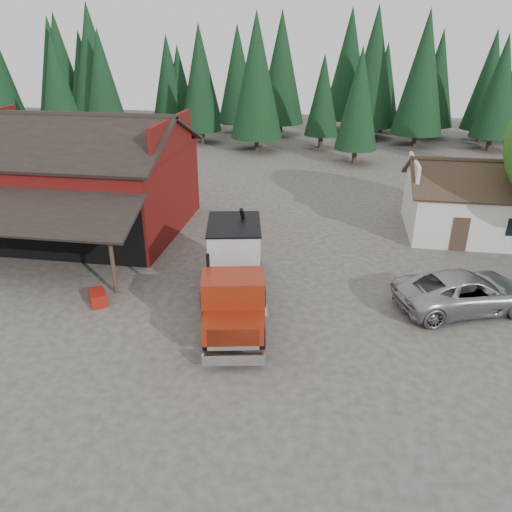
# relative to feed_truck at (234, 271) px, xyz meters

# --- Properties ---
(ground) EXTENTS (120.00, 120.00, 0.00)m
(ground) POSITION_rel_feed_truck_xyz_m (-0.31, -1.53, -1.92)
(ground) COLOR #433C35
(ground) RESTS_ON ground
(red_barn) EXTENTS (12.80, 13.63, 7.18)m
(red_barn) POSITION_rel_feed_truck_xyz_m (-11.31, 8.37, 0.78)
(red_barn) COLOR maroon
(red_barn) RESTS_ON ground
(farmhouse) EXTENTS (8.60, 6.42, 4.65)m
(farmhouse) POSITION_rel_feed_truck_xyz_m (12.69, 11.47, -0.25)
(farmhouse) COLOR silver
(farmhouse) RESTS_ON ground
(conifer_backdrop) EXTENTS (76.00, 16.00, 16.00)m
(conifer_backdrop) POSITION_rel_feed_truck_xyz_m (-0.31, 40.47, -1.92)
(conifer_backdrop) COLOR black
(conifer_backdrop) RESTS_ON ground
(near_pine_a) EXTENTS (4.40, 4.40, 11.40)m
(near_pine_a) POSITION_rel_feed_truck_xyz_m (-22.31, 26.47, 4.48)
(near_pine_a) COLOR #382619
(near_pine_a) RESTS_ON ground
(near_pine_b) EXTENTS (3.96, 3.96, 10.40)m
(near_pine_b) POSITION_rel_feed_truck_xyz_m (5.69, 28.47, 3.97)
(near_pine_b) COLOR #382619
(near_pine_b) RESTS_ON ground
(near_pine_d) EXTENTS (5.28, 5.28, 13.40)m
(near_pine_d) POSITION_rel_feed_truck_xyz_m (-4.31, 32.47, 5.48)
(near_pine_d) COLOR #382619
(near_pine_d) RESTS_ON ground
(feed_truck) EXTENTS (4.10, 9.37, 4.10)m
(feed_truck) POSITION_rel_feed_truck_xyz_m (0.00, 0.00, 0.00)
(feed_truck) COLOR black
(feed_truck) RESTS_ON ground
(silver_car) EXTENTS (6.87, 4.88, 1.74)m
(silver_car) POSITION_rel_feed_truck_xyz_m (10.12, 1.71, -1.05)
(silver_car) COLOR #A0A2A8
(silver_car) RESTS_ON ground
(equip_box) EXTENTS (1.20, 1.30, 0.60)m
(equip_box) POSITION_rel_feed_truck_xyz_m (-6.31, -0.52, -1.62)
(equip_box) COLOR maroon
(equip_box) RESTS_ON ground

